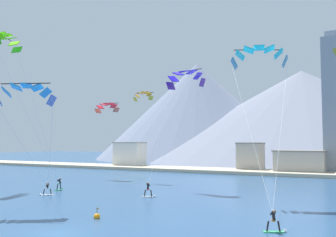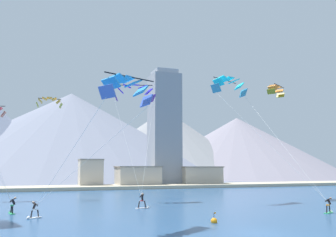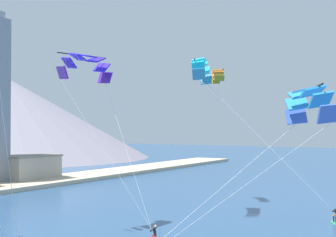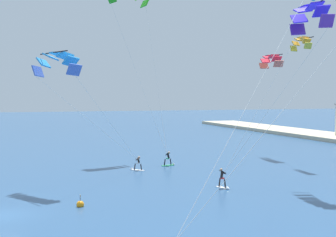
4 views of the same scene
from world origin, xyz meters
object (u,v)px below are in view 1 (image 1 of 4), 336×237
parafoil_kite_distant_low_drift (143,95)px  parafoil_kite_distant_mid_solo (107,106)px  race_marker_buoy (97,217)px  kitesurfer_near_lead (45,191)px  parafoil_kite_far_left (185,78)px  kitesurfer_mid_center (60,186)px  parafoil_kite_mid_center (7,41)px  kitesurfer_near_trail (276,225)px  parafoil_kite_near_trail (259,55)px  kitesurfer_far_left (150,192)px  parafoil_kite_near_lead (26,93)px

parafoil_kite_distant_low_drift → parafoil_kite_distant_mid_solo: size_ratio=0.73×
parafoil_kite_distant_low_drift → race_marker_buoy: size_ratio=3.71×
kitesurfer_near_lead → parafoil_kite_far_left: 23.37m
parafoil_kite_far_left → race_marker_buoy: size_ratio=14.69×
kitesurfer_mid_center → parafoil_kite_distant_mid_solo: parafoil_kite_distant_mid_solo is taller
kitesurfer_mid_center → race_marker_buoy: (16.71, -12.60, -0.38)m
parafoil_kite_mid_center → parafoil_kite_distant_mid_solo: bearing=80.5°
parafoil_kite_distant_mid_solo → parafoil_kite_distant_low_drift: bearing=-7.2°
kitesurfer_near_trail → parafoil_kite_near_trail: (-4.39, 12.67, 15.34)m
kitesurfer_far_left → parafoil_kite_distant_low_drift: parafoil_kite_distant_low_drift is taller
parafoil_kite_near_trail → parafoil_kite_distant_low_drift: (-23.07, 12.83, -1.47)m
parafoil_kite_near_lead → parafoil_kite_distant_mid_solo: size_ratio=2.12×
kitesurfer_near_trail → kitesurfer_far_left: 20.02m
kitesurfer_near_trail → parafoil_kite_far_left: size_ratio=0.12×
kitesurfer_mid_center → race_marker_buoy: 20.93m
parafoil_kite_distant_low_drift → parafoil_kite_distant_mid_solo: bearing=172.8°
kitesurfer_near_lead → parafoil_kite_distant_low_drift: 24.14m
kitesurfer_far_left → parafoil_kite_mid_center: 30.12m
kitesurfer_near_trail → parafoil_kite_mid_center: size_ratio=0.08×
kitesurfer_far_left → parafoil_kite_near_trail: (12.62, 2.10, 15.28)m
kitesurfer_mid_center → kitesurfer_near_trail: bearing=-18.4°
parafoil_kite_near_trail → parafoil_kite_distant_low_drift: 26.44m
kitesurfer_near_trail → race_marker_buoy: bearing=-171.1°
kitesurfer_near_lead → parafoil_kite_far_left: size_ratio=0.11×
kitesurfer_far_left → race_marker_buoy: (2.68, -12.82, -0.42)m
kitesurfer_near_lead → kitesurfer_near_trail: kitesurfer_near_trail is taller
kitesurfer_near_lead → parafoil_kite_far_left: bearing=44.9°
race_marker_buoy → parafoil_kite_near_lead: bearing=-174.6°
kitesurfer_near_lead → parafoil_kite_distant_low_drift: parafoil_kite_distant_low_drift is taller
kitesurfer_near_lead → race_marker_buoy: 16.76m
parafoil_kite_distant_low_drift → kitesurfer_mid_center: bearing=-103.2°
kitesurfer_near_trail → parafoil_kite_near_lead: 24.86m
kitesurfer_near_trail → parafoil_kite_mid_center: (-39.10, 7.56, 20.31)m
parafoil_kite_near_lead → kitesurfer_near_lead: bearing=126.9°
kitesurfer_mid_center → parafoil_kite_mid_center: parafoil_kite_mid_center is taller
parafoil_kite_distant_mid_solo → parafoil_kite_mid_center: bearing=-99.5°
kitesurfer_near_lead → race_marker_buoy: bearing=-28.9°
parafoil_kite_distant_mid_solo → kitesurfer_mid_center: bearing=-73.2°
parafoil_kite_near_trail → race_marker_buoy: parafoil_kite_near_trail is taller
kitesurfer_near_lead → parafoil_kite_near_trail: size_ratio=0.10×
kitesurfer_near_trail → parafoil_kite_mid_center: bearing=169.1°
kitesurfer_near_lead → parafoil_kite_near_lead: parafoil_kite_near_lead is taller
kitesurfer_far_left → parafoil_kite_far_left: 16.79m
parafoil_kite_distant_mid_solo → kitesurfer_far_left: bearing=-40.2°
kitesurfer_far_left → parafoil_kite_far_left: size_ratio=0.12×
parafoil_kite_near_lead → parafoil_kite_distant_mid_solo: parafoil_kite_distant_mid_solo is taller
parafoil_kite_far_left → parafoil_kite_distant_low_drift: bearing=148.4°
kitesurfer_far_left → parafoil_kite_distant_mid_solo: bearing=139.8°
parafoil_kite_mid_center → parafoil_kite_distant_low_drift: 22.33m
parafoil_kite_far_left → race_marker_buoy: 25.83m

